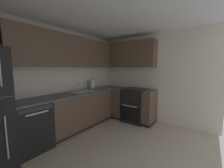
{
  "coord_description": "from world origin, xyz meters",
  "views": [
    {
      "loc": [
        -1.77,
        -1.32,
        1.48
      ],
      "look_at": [
        1.02,
        0.71,
        1.08
      ],
      "focal_mm": 21.75,
      "sensor_mm": 36.0,
      "label": 1
    }
  ],
  "objects_px": {
    "oven_range": "(135,105)",
    "soap_bottle": "(88,85)",
    "dishwasher": "(30,127)",
    "paper_towel_roll": "(92,84)"
  },
  "relations": [
    {
      "from": "oven_range",
      "to": "soap_bottle",
      "type": "relative_size",
      "value": 4.77
    },
    {
      "from": "dishwasher",
      "to": "oven_range",
      "type": "relative_size",
      "value": 0.82
    },
    {
      "from": "soap_bottle",
      "to": "paper_towel_roll",
      "type": "height_order",
      "value": "paper_towel_roll"
    },
    {
      "from": "oven_range",
      "to": "paper_towel_roll",
      "type": "xyz_separation_m",
      "value": [
        -0.6,
        1.07,
        0.57
      ]
    },
    {
      "from": "soap_bottle",
      "to": "paper_towel_roll",
      "type": "relative_size",
      "value": 0.7
    },
    {
      "from": "dishwasher",
      "to": "paper_towel_roll",
      "type": "bearing_deg",
      "value": 5.16
    },
    {
      "from": "oven_range",
      "to": "soap_bottle",
      "type": "xyz_separation_m",
      "value": [
        -0.75,
        1.09,
        0.54
      ]
    },
    {
      "from": "dishwasher",
      "to": "oven_range",
      "type": "xyz_separation_m",
      "value": [
        2.38,
        -0.91,
        0.02
      ]
    },
    {
      "from": "dishwasher",
      "to": "oven_range",
      "type": "distance_m",
      "value": 2.55
    },
    {
      "from": "dishwasher",
      "to": "soap_bottle",
      "type": "bearing_deg",
      "value": 6.33
    }
  ]
}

